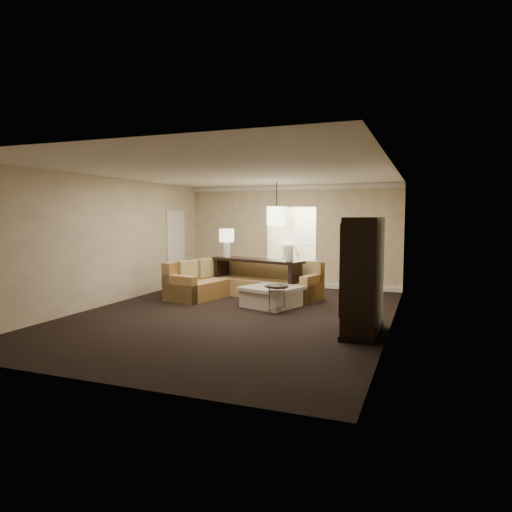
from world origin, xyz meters
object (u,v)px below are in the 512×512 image
at_px(person, 292,253).
at_px(sectional_sofa, 241,282).
at_px(armoire, 363,278).
at_px(drink_table, 277,293).
at_px(coffee_table, 271,296).
at_px(console_table, 256,274).

bearing_deg(person, sectional_sofa, 81.54).
relative_size(armoire, drink_table, 3.47).
bearing_deg(coffee_table, console_table, 125.81).
bearing_deg(console_table, armoire, -27.62).
height_order(console_table, armoire, armoire).
distance_m(sectional_sofa, armoire, 4.15).
distance_m(coffee_table, console_table, 1.28).
xyz_separation_m(console_table, drink_table, (1.03, -1.55, -0.15)).
bearing_deg(armoire, coffee_table, 142.93).
height_order(armoire, person, armoire).
bearing_deg(drink_table, sectional_sofa, 133.70).
bearing_deg(console_table, coffee_table, -39.37).
relative_size(coffee_table, armoire, 0.72).
height_order(console_table, drink_table, console_table).
relative_size(armoire, person, 1.20).
bearing_deg(drink_table, person, 103.21).
distance_m(coffee_table, drink_table, 0.66).
bearing_deg(armoire, console_table, 137.56).
relative_size(sectional_sofa, person, 2.13).
height_order(drink_table, person, person).
bearing_deg(console_table, sectional_sofa, -152.97).
height_order(coffee_table, person, person).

